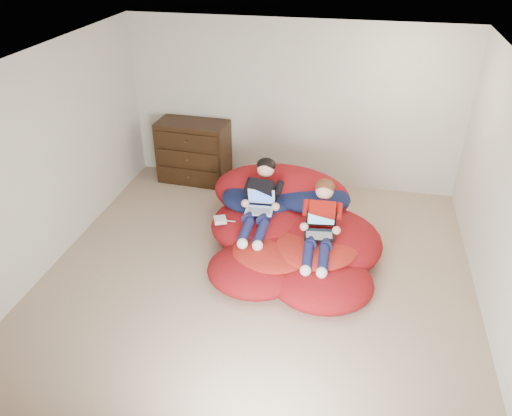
{
  "coord_description": "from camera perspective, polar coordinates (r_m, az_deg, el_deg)",
  "views": [
    {
      "loc": [
        0.98,
        -4.63,
        3.71
      ],
      "look_at": [
        -0.1,
        0.36,
        0.7
      ],
      "focal_mm": 35.0,
      "sensor_mm": 36.0,
      "label": 1
    }
  ],
  "objects": [
    {
      "name": "laptop_white",
      "position": [
        6.14,
        0.47,
        0.42
      ],
      "size": [
        0.35,
        0.32,
        0.24
      ],
      "color": "silver",
      "rests_on": "older_boy"
    },
    {
      "name": "beanbag_pile",
      "position": [
        6.34,
        3.92,
        -2.52
      ],
      "size": [
        2.34,
        2.39,
        0.89
      ],
      "color": "#A01217",
      "rests_on": "ground"
    },
    {
      "name": "room_shell",
      "position": [
        5.88,
        0.22,
        -5.9
      ],
      "size": [
        5.1,
        5.1,
        2.77
      ],
      "color": "tan",
      "rests_on": "ground"
    },
    {
      "name": "younger_boy",
      "position": [
        5.86,
        7.44,
        -1.42
      ],
      "size": [
        0.33,
        1.07,
        0.74
      ],
      "color": "#B3170F",
      "rests_on": "beanbag_pile"
    },
    {
      "name": "laptop_black",
      "position": [
        5.85,
        7.34,
        -2.23
      ],
      "size": [
        0.38,
        0.37,
        0.25
      ],
      "color": "black",
      "rests_on": "younger_boy"
    },
    {
      "name": "cream_pillow",
      "position": [
        6.92,
        0.2,
        3.98
      ],
      "size": [
        0.43,
        0.28,
        0.28
      ],
      "primitive_type": "ellipsoid",
      "color": "beige",
      "rests_on": "beanbag_pile"
    },
    {
      "name": "older_boy",
      "position": [
        6.18,
        0.62,
        1.25
      ],
      "size": [
        0.37,
        1.12,
        0.73
      ],
      "color": "black",
      "rests_on": "beanbag_pile"
    },
    {
      "name": "power_adapter",
      "position": [
        6.25,
        -4.12,
        -1.36
      ],
      "size": [
        0.19,
        0.19,
        0.06
      ],
      "primitive_type": "cube",
      "rotation": [
        0.0,
        0.0,
        0.42
      ],
      "color": "silver",
      "rests_on": "beanbag_pile"
    },
    {
      "name": "dresser",
      "position": [
        7.96,
        -7.13,
        6.4
      ],
      "size": [
        1.11,
        0.63,
        0.98
      ],
      "color": "black",
      "rests_on": "ground"
    }
  ]
}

